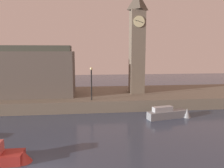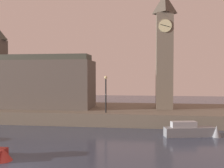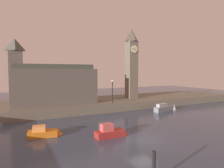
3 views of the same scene
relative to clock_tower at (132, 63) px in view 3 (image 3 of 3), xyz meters
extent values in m
plane|color=#384256|center=(-10.93, -19.67, -9.12)|extent=(120.00, 120.00, 0.00)
cube|color=#6B6051|center=(-10.93, 0.33, -8.37)|extent=(70.00, 12.00, 1.50)
cube|color=#6B6051|center=(0.00, 0.01, -1.53)|extent=(2.08, 2.08, 12.18)
cylinder|color=beige|center=(0.00, -1.10, 2.81)|extent=(1.58, 0.12, 1.58)
cube|color=black|center=(0.00, -1.17, 2.81)|extent=(1.23, 0.04, 0.42)
pyramid|color=#4A4339|center=(0.00, 0.01, 5.86)|extent=(2.29, 2.29, 2.61)
cube|color=#5B544C|center=(-16.52, -0.73, -4.51)|extent=(14.35, 5.29, 6.22)
cube|color=#5B544C|center=(-22.64, -0.73, -3.06)|extent=(2.11, 2.11, 9.13)
pyramid|color=#474C42|center=(-22.64, -0.73, 2.48)|extent=(2.32, 2.32, 1.95)
cube|color=#42473D|center=(-16.52, -0.73, -1.00)|extent=(13.63, 3.17, 0.80)
cylinder|color=black|center=(-6.93, -4.57, -5.69)|extent=(0.16, 0.16, 3.87)
sphere|color=#F2E099|center=(-6.93, -4.57, -3.58)|extent=(0.36, 0.36, 0.36)
cylinder|color=black|center=(-15.12, -26.85, -8.08)|extent=(0.25, 0.25, 2.09)
cube|color=gray|center=(1.75, -8.63, -8.69)|extent=(4.95, 2.08, 0.86)
cube|color=#A8ADB2|center=(1.17, -8.63, -7.99)|extent=(2.48, 1.24, 0.54)
cone|color=gray|center=(4.17, -8.63, -8.65)|extent=(1.16, 1.16, 1.21)
cube|color=maroon|center=(-13.66, -17.29, -8.76)|extent=(3.32, 1.40, 0.73)
cube|color=#CC5651|center=(-14.06, -17.29, -7.99)|extent=(1.32, 0.98, 0.82)
cone|color=maroon|center=(-12.00, -17.29, -8.72)|extent=(1.26, 1.26, 0.83)
cube|color=orange|center=(-20.36, -13.76, -8.79)|extent=(3.39, 2.05, 0.67)
cube|color=#FF9947|center=(-20.74, -13.76, -8.15)|extent=(1.53, 1.28, 0.60)
cone|color=orange|center=(-18.78, -13.76, -8.75)|extent=(1.57, 1.57, 0.79)
camera|label=1|loc=(-7.39, -32.28, -1.40)|focal=34.90mm
camera|label=2|loc=(-2.57, -33.03, -3.39)|focal=40.37mm
camera|label=3|loc=(-23.42, -37.21, -1.75)|focal=32.45mm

